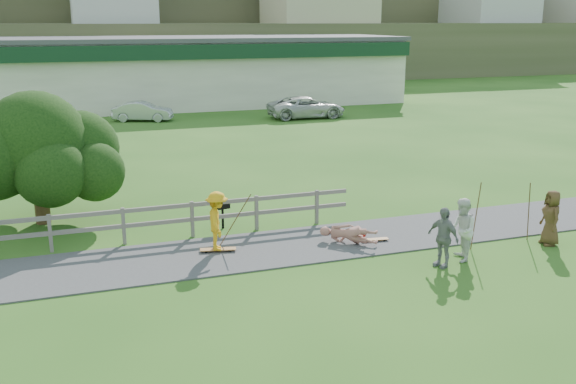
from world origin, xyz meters
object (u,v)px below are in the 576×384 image
(car_white, at_px, (307,107))
(tree, at_px, (38,171))
(skater_fallen, at_px, (348,234))
(spectator_c, at_px, (551,218))
(bbq, at_px, (223,215))
(spectator_a, at_px, (462,230))
(skater_rider, at_px, (217,224))
(car_silver, at_px, (143,111))
(spectator_b, at_px, (443,237))

(car_white, height_order, tree, tree)
(skater_fallen, relative_size, spectator_c, 1.04)
(bbq, bearing_deg, spectator_a, -50.93)
(skater_rider, relative_size, spectator_a, 0.97)
(car_silver, bearing_deg, skater_rider, -162.86)
(spectator_b, xyz_separation_m, car_white, (6.11, 26.19, -0.09))
(spectator_a, relative_size, car_white, 0.33)
(skater_fallen, height_order, spectator_c, spectator_c)
(skater_rider, relative_size, car_white, 0.32)
(skater_rider, distance_m, skater_fallen, 3.82)
(spectator_b, bearing_deg, bbq, -156.26)
(spectator_a, height_order, spectator_b, spectator_a)
(skater_rider, bearing_deg, tree, 56.02)
(tree, bearing_deg, car_silver, 74.86)
(skater_fallen, height_order, spectator_b, spectator_b)
(bbq, bearing_deg, skater_rider, -116.40)
(spectator_a, distance_m, car_silver, 28.63)
(tree, xyz_separation_m, bbq, (5.32, -2.45, -1.29))
(tree, bearing_deg, spectator_b, -36.69)
(spectator_b, relative_size, spectator_c, 1.00)
(spectator_c, relative_size, tree, 0.31)
(car_silver, xyz_separation_m, tree, (-5.66, -20.91, 1.10))
(spectator_c, bearing_deg, tree, -103.50)
(skater_fallen, height_order, tree, tree)
(skater_rider, relative_size, car_silver, 0.44)
(spectator_c, relative_size, car_silver, 0.43)
(skater_fallen, xyz_separation_m, car_silver, (-2.76, 26.00, 0.32))
(car_white, bearing_deg, spectator_b, 167.82)
(skater_rider, bearing_deg, skater_fallen, -88.17)
(skater_fallen, bearing_deg, tree, 100.47)
(spectator_c, relative_size, bbq, 1.87)
(tree, bearing_deg, skater_fallen, -31.17)
(spectator_c, bearing_deg, spectator_b, -69.98)
(skater_fallen, relative_size, spectator_a, 0.98)
(tree, distance_m, bbq, 5.99)
(skater_rider, height_order, spectator_a, spectator_a)
(spectator_c, distance_m, bbq, 9.73)
(spectator_a, distance_m, bbq, 7.26)
(skater_fallen, distance_m, spectator_a, 3.23)
(skater_fallen, distance_m, spectator_c, 5.84)
(spectator_c, bearing_deg, car_white, -171.69)
(skater_fallen, distance_m, bbq, 4.07)
(spectator_b, distance_m, car_silver, 28.71)
(skater_rider, xyz_separation_m, tree, (-4.68, 4.54, 0.89))
(skater_rider, height_order, car_white, skater_rider)
(car_white, bearing_deg, bbq, 153.88)
(tree, bearing_deg, car_white, 49.24)
(skater_fallen, distance_m, car_white, 25.04)
(tree, bearing_deg, spectator_c, -26.77)
(skater_fallen, xyz_separation_m, bbq, (-3.10, 2.64, 0.13))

